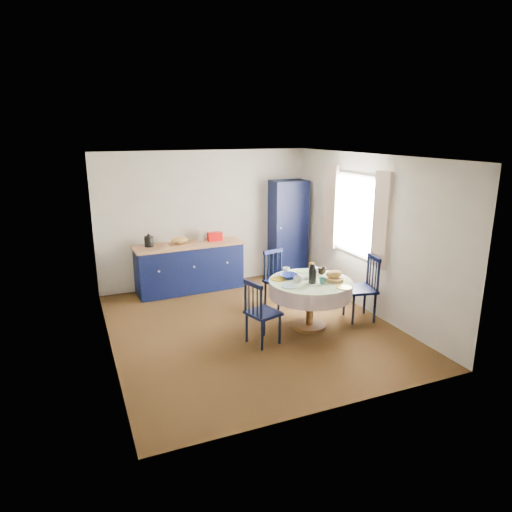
{
  "coord_description": "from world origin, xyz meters",
  "views": [
    {
      "loc": [
        -2.35,
        -5.83,
        2.84
      ],
      "look_at": [
        0.16,
        0.2,
        1.04
      ],
      "focal_mm": 32.0,
      "sensor_mm": 36.0,
      "label": 1
    }
  ],
  "objects_px": {
    "chair_right": "(363,287)",
    "mug_d": "(286,271)",
    "kitchen_counter": "(189,266)",
    "mug_c": "(322,271)",
    "chair_left": "(261,312)",
    "mug_a": "(297,280)",
    "dining_table": "(311,288)",
    "mug_b": "(322,281)",
    "cobalt_bowl": "(289,276)",
    "pantry_cabinet": "(288,230)",
    "chair_far": "(278,279)"
  },
  "relations": [
    {
      "from": "chair_far",
      "to": "cobalt_bowl",
      "type": "relative_size",
      "value": 3.68
    },
    {
      "from": "dining_table",
      "to": "chair_right",
      "type": "relative_size",
      "value": 1.2
    },
    {
      "from": "chair_left",
      "to": "mug_b",
      "type": "xyz_separation_m",
      "value": [
        0.96,
        0.03,
        0.31
      ]
    },
    {
      "from": "cobalt_bowl",
      "to": "mug_c",
      "type": "bearing_deg",
      "value": -1.62
    },
    {
      "from": "chair_left",
      "to": "mug_a",
      "type": "distance_m",
      "value": 0.76
    },
    {
      "from": "mug_a",
      "to": "mug_c",
      "type": "bearing_deg",
      "value": 22.0
    },
    {
      "from": "pantry_cabinet",
      "to": "mug_b",
      "type": "height_order",
      "value": "pantry_cabinet"
    },
    {
      "from": "mug_b",
      "to": "mug_d",
      "type": "height_order",
      "value": "mug_d"
    },
    {
      "from": "chair_far",
      "to": "mug_d",
      "type": "height_order",
      "value": "chair_far"
    },
    {
      "from": "pantry_cabinet",
      "to": "chair_far",
      "type": "bearing_deg",
      "value": -119.02
    },
    {
      "from": "kitchen_counter",
      "to": "mug_b",
      "type": "distance_m",
      "value": 2.82
    },
    {
      "from": "chair_right",
      "to": "mug_c",
      "type": "bearing_deg",
      "value": -99.83
    },
    {
      "from": "dining_table",
      "to": "chair_right",
      "type": "distance_m",
      "value": 0.9
    },
    {
      "from": "mug_c",
      "to": "cobalt_bowl",
      "type": "distance_m",
      "value": 0.55
    },
    {
      "from": "mug_b",
      "to": "mug_c",
      "type": "height_order",
      "value": "mug_c"
    },
    {
      "from": "mug_d",
      "to": "cobalt_bowl",
      "type": "bearing_deg",
      "value": -105.17
    },
    {
      "from": "mug_d",
      "to": "cobalt_bowl",
      "type": "relative_size",
      "value": 0.42
    },
    {
      "from": "kitchen_counter",
      "to": "mug_a",
      "type": "relative_size",
      "value": 16.98
    },
    {
      "from": "mug_c",
      "to": "mug_d",
      "type": "relative_size",
      "value": 1.2
    },
    {
      "from": "mug_c",
      "to": "pantry_cabinet",
      "type": "bearing_deg",
      "value": 77.21
    },
    {
      "from": "pantry_cabinet",
      "to": "dining_table",
      "type": "distance_m",
      "value": 2.48
    },
    {
      "from": "dining_table",
      "to": "kitchen_counter",
      "type": "bearing_deg",
      "value": 118.18
    },
    {
      "from": "dining_table",
      "to": "chair_far",
      "type": "bearing_deg",
      "value": 96.09
    },
    {
      "from": "chair_right",
      "to": "mug_d",
      "type": "relative_size",
      "value": 9.17
    },
    {
      "from": "chair_far",
      "to": "mug_a",
      "type": "distance_m",
      "value": 0.96
    },
    {
      "from": "kitchen_counter",
      "to": "cobalt_bowl",
      "type": "relative_size",
      "value": 7.59
    },
    {
      "from": "mug_a",
      "to": "mug_d",
      "type": "xyz_separation_m",
      "value": [
        0.03,
        0.42,
        0.01
      ]
    },
    {
      "from": "mug_c",
      "to": "cobalt_bowl",
      "type": "xyz_separation_m",
      "value": [
        -0.55,
        0.02,
        -0.02
      ]
    },
    {
      "from": "pantry_cabinet",
      "to": "mug_c",
      "type": "distance_m",
      "value": 2.19
    },
    {
      "from": "dining_table",
      "to": "mug_d",
      "type": "height_order",
      "value": "dining_table"
    },
    {
      "from": "mug_c",
      "to": "chair_far",
      "type": "bearing_deg",
      "value": 119.6
    },
    {
      "from": "chair_left",
      "to": "cobalt_bowl",
      "type": "height_order",
      "value": "chair_left"
    },
    {
      "from": "pantry_cabinet",
      "to": "mug_c",
      "type": "xyz_separation_m",
      "value": [
        -0.48,
        -2.12,
        -0.18
      ]
    },
    {
      "from": "mug_d",
      "to": "chair_far",
      "type": "bearing_deg",
      "value": 77.74
    },
    {
      "from": "chair_right",
      "to": "dining_table",
      "type": "bearing_deg",
      "value": -80.25
    },
    {
      "from": "mug_c",
      "to": "mug_a",
      "type": "bearing_deg",
      "value": -158.0
    },
    {
      "from": "chair_left",
      "to": "mug_d",
      "type": "relative_size",
      "value": 8.3
    },
    {
      "from": "pantry_cabinet",
      "to": "mug_b",
      "type": "relative_size",
      "value": 20.0
    },
    {
      "from": "dining_table",
      "to": "mug_d",
      "type": "xyz_separation_m",
      "value": [
        -0.2,
        0.42,
        0.17
      ]
    },
    {
      "from": "kitchen_counter",
      "to": "mug_c",
      "type": "height_order",
      "value": "kitchen_counter"
    },
    {
      "from": "chair_left",
      "to": "cobalt_bowl",
      "type": "distance_m",
      "value": 0.83
    },
    {
      "from": "pantry_cabinet",
      "to": "mug_a",
      "type": "relative_size",
      "value": 16.43
    },
    {
      "from": "chair_left",
      "to": "mug_c",
      "type": "height_order",
      "value": "chair_left"
    },
    {
      "from": "cobalt_bowl",
      "to": "chair_far",
      "type": "bearing_deg",
      "value": 76.9
    },
    {
      "from": "mug_d",
      "to": "dining_table",
      "type": "bearing_deg",
      "value": -64.13
    },
    {
      "from": "cobalt_bowl",
      "to": "pantry_cabinet",
      "type": "bearing_deg",
      "value": 63.87
    },
    {
      "from": "chair_left",
      "to": "mug_b",
      "type": "height_order",
      "value": "chair_left"
    },
    {
      "from": "pantry_cabinet",
      "to": "chair_right",
      "type": "relative_size",
      "value": 1.9
    },
    {
      "from": "chair_right",
      "to": "mug_c",
      "type": "xyz_separation_m",
      "value": [
        -0.6,
        0.23,
        0.27
      ]
    },
    {
      "from": "dining_table",
      "to": "mug_b",
      "type": "bearing_deg",
      "value": -67.97
    }
  ]
}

